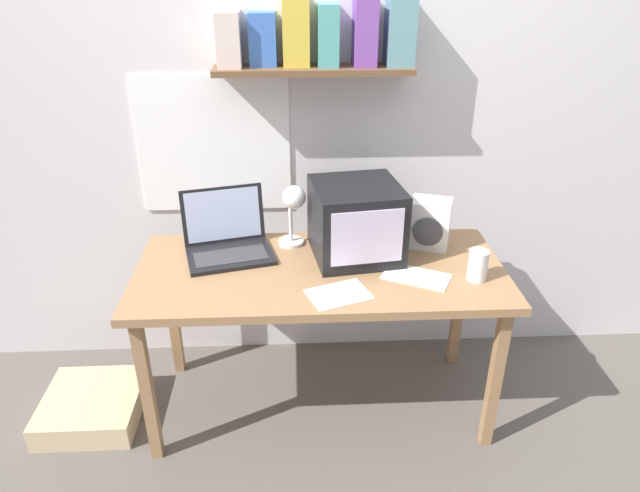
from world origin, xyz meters
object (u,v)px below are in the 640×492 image
object	(u,v)px
printed_handout	(339,294)
floor_cushion	(93,406)
juice_glass	(478,267)
space_heater	(430,223)
corner_desk	(320,282)
desk_lamp	(294,205)
laptop	(227,238)
loose_paper_near_monitor	(416,276)
crt_monitor	(356,221)

from	to	relation	value
printed_handout	floor_cushion	world-z (taller)	printed_handout
juice_glass	space_heater	size ratio (longest dim) A/B	0.58
corner_desk	desk_lamp	xyz separation A→B (m)	(-0.10, 0.18, 0.26)
corner_desk	juice_glass	world-z (taller)	juice_glass
laptop	desk_lamp	bearing A→B (deg)	-10.67
corner_desk	loose_paper_near_monitor	bearing A→B (deg)	-13.58
desk_lamp	juice_glass	size ratio (longest dim) A/B	2.35
corner_desk	laptop	size ratio (longest dim) A/B	3.66
crt_monitor	juice_glass	size ratio (longest dim) A/B	3.22
crt_monitor	printed_handout	bearing A→B (deg)	-114.50
corner_desk	loose_paper_near_monitor	size ratio (longest dim) A/B	5.10
crt_monitor	space_heater	xyz separation A→B (m)	(0.32, 0.06, -0.05)
crt_monitor	printed_handout	xyz separation A→B (m)	(-0.09, -0.32, -0.15)
space_heater	printed_handout	xyz separation A→B (m)	(-0.42, -0.39, -0.10)
crt_monitor	laptop	distance (m)	0.55
corner_desk	floor_cushion	world-z (taller)	corner_desk
printed_handout	corner_desk	bearing A→B (deg)	106.15
crt_monitor	desk_lamp	bearing A→B (deg)	157.12
corner_desk	printed_handout	size ratio (longest dim) A/B	5.65
printed_handout	space_heater	bearing A→B (deg)	42.63
juice_glass	floor_cushion	world-z (taller)	juice_glass
desk_lamp	loose_paper_near_monitor	distance (m)	0.58
juice_glass	corner_desk	bearing A→B (deg)	168.95
laptop	desk_lamp	size ratio (longest dim) A/B	1.40
laptop	desk_lamp	distance (m)	0.31
corner_desk	space_heater	world-z (taller)	space_heater
space_heater	crt_monitor	bearing A→B (deg)	-149.38
corner_desk	juice_glass	size ratio (longest dim) A/B	12.10
corner_desk	space_heater	distance (m)	0.54
corner_desk	crt_monitor	size ratio (longest dim) A/B	3.75
loose_paper_near_monitor	floor_cushion	size ratio (longest dim) A/B	0.71
space_heater	floor_cushion	xyz separation A→B (m)	(-1.49, -0.22, -0.76)
laptop	space_heater	size ratio (longest dim) A/B	1.92
laptop	loose_paper_near_monitor	bearing A→B (deg)	-32.57
corner_desk	crt_monitor	bearing A→B (deg)	36.40
printed_handout	juice_glass	bearing A→B (deg)	9.30
printed_handout	loose_paper_near_monitor	xyz separation A→B (m)	(0.31, 0.12, 0.00)
printed_handout	crt_monitor	bearing A→B (deg)	73.61
corner_desk	desk_lamp	distance (m)	0.34
laptop	printed_handout	world-z (taller)	laptop
desk_lamp	printed_handout	xyz separation A→B (m)	(0.16, -0.39, -0.20)
crt_monitor	desk_lamp	distance (m)	0.27
juice_glass	space_heater	distance (m)	0.33
corner_desk	floor_cushion	bearing A→B (deg)	-177.84
corner_desk	printed_handout	bearing A→B (deg)	-73.85
crt_monitor	juice_glass	bearing A→B (deg)	-35.35
space_heater	desk_lamp	bearing A→B (deg)	-160.92
desk_lamp	juice_glass	world-z (taller)	desk_lamp
loose_paper_near_monitor	crt_monitor	bearing A→B (deg)	137.15
floor_cushion	desk_lamp	bearing A→B (deg)	13.58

